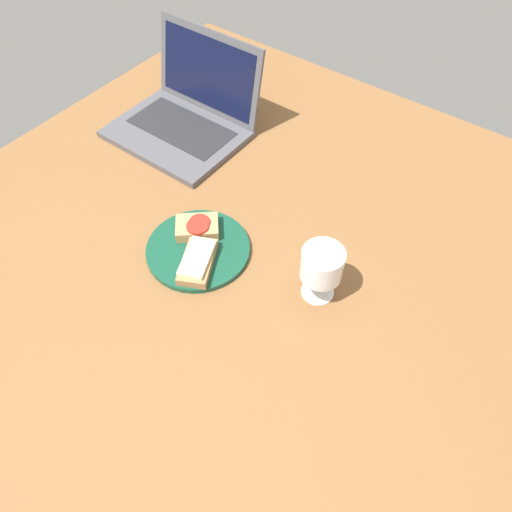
{
  "coord_description": "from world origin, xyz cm",
  "views": [
    {
      "loc": [
        42.99,
        -54.35,
        85.41
      ],
      "look_at": [
        5.97,
        -4.63,
        8.0
      ],
      "focal_mm": 35.0,
      "sensor_mm": 36.0,
      "label": 1
    }
  ],
  "objects": [
    {
      "name": "sandwich_with_tomato",
      "position": [
        -10.03,
        -4.26,
        5.7
      ],
      "size": [
        11.05,
        10.78,
        3.05
      ],
      "color": "#A88456",
      "rests_on": "plate"
    },
    {
      "name": "laptop",
      "position": [
        -37.04,
        22.54,
        7.19
      ],
      "size": [
        33.18,
        29.26,
        22.13
      ],
      "color": "#4C4C51",
      "rests_on": "wooden_table"
    },
    {
      "name": "wine_glass",
      "position": [
        19.01,
        -1.55,
        11.64
      ],
      "size": [
        8.14,
        8.14,
        12.41
      ],
      "color": "white",
      "rests_on": "wooden_table"
    },
    {
      "name": "wooden_table",
      "position": [
        0.0,
        0.0,
        1.5
      ],
      "size": [
        140.0,
        140.0,
        3.0
      ],
      "primitive_type": "cube",
      "color": "brown",
      "rests_on": "ground"
    },
    {
      "name": "plate",
      "position": [
        -7.06,
        -7.72,
        3.63
      ],
      "size": [
        22.06,
        22.06,
        1.25
      ],
      "primitive_type": "cylinder",
      "color": "#144733",
      "rests_on": "wooden_table"
    },
    {
      "name": "sandwich_with_cheese",
      "position": [
        -4.0,
        -11.2,
        5.58
      ],
      "size": [
        10.81,
        13.33,
        2.85
      ],
      "color": "#937047",
      "rests_on": "plate"
    }
  ]
}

